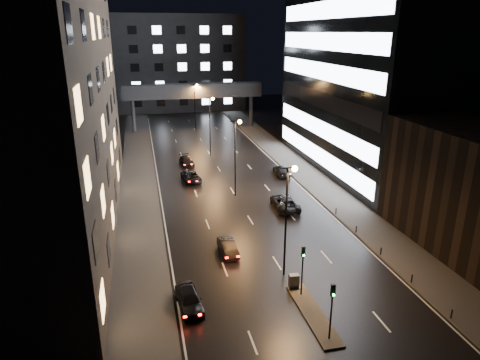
{
  "coord_description": "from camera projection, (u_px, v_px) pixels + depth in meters",
  "views": [
    {
      "loc": [
        -11.45,
        -23.67,
        20.57
      ],
      "look_at": [
        -0.58,
        22.79,
        4.0
      ],
      "focal_mm": 32.0,
      "sensor_mm": 36.0,
      "label": 1
    }
  ],
  "objects": [
    {
      "name": "median_island",
      "position": [
        313.0,
        313.0,
        32.87
      ],
      "size": [
        1.6,
        8.0,
        0.15
      ],
      "primitive_type": "cube",
      "color": "#383533",
      "rests_on": "ground"
    },
    {
      "name": "sidewalk_right",
      "position": [
        305.0,
        172.0,
        65.85
      ],
      "size": [
        5.0,
        110.0,
        0.15
      ],
      "primitive_type": "cube",
      "color": "#383533",
      "rests_on": "ground"
    },
    {
      "name": "streetlight_near",
      "position": [
        288.0,
        207.0,
        36.25
      ],
      "size": [
        1.45,
        0.5,
        10.15
      ],
      "color": "black",
      "rests_on": "ground"
    },
    {
      "name": "skybridge",
      "position": [
        193.0,
        91.0,
        92.64
      ],
      "size": [
        30.0,
        3.0,
        10.0
      ],
      "color": "#333335",
      "rests_on": "ground"
    },
    {
      "name": "building_right_glass",
      "position": [
        390.0,
        18.0,
        62.1
      ],
      "size": [
        20.0,
        36.0,
        45.0
      ],
      "primitive_type": "cube",
      "color": "black",
      "rests_on": "ground"
    },
    {
      "name": "car_toward_a",
      "position": [
        285.0,
        202.0,
        52.36
      ],
      "size": [
        2.87,
        5.87,
        1.61
      ],
      "primitive_type": "imported",
      "rotation": [
        0.0,
        0.0,
        3.11
      ],
      "color": "black",
      "rests_on": "ground"
    },
    {
      "name": "car_toward_b",
      "position": [
        282.0,
        170.0,
        64.73
      ],
      "size": [
        2.51,
        5.1,
        1.43
      ],
      "primitive_type": "imported",
      "rotation": [
        0.0,
        0.0,
        3.03
      ],
      "color": "black",
      "rests_on": "ground"
    },
    {
      "name": "utility_cabinet",
      "position": [
        294.0,
        281.0,
        36.01
      ],
      "size": [
        0.86,
        0.57,
        1.16
      ],
      "primitive_type": "cube",
      "rotation": [
        0.0,
        0.0,
        -0.07
      ],
      "color": "#49494C",
      "rests_on": "median_island"
    },
    {
      "name": "car_away_d",
      "position": [
        187.0,
        161.0,
        69.55
      ],
      "size": [
        2.31,
        4.84,
        1.36
      ],
      "primitive_type": "imported",
      "rotation": [
        0.0,
        0.0,
        0.09
      ],
      "color": "black",
      "rests_on": "ground"
    },
    {
      "name": "building_left",
      "position": [
        19.0,
        38.0,
        41.66
      ],
      "size": [
        15.0,
        48.0,
        40.0
      ],
      "primitive_type": "cube",
      "color": "#2D2319",
      "rests_on": "ground"
    },
    {
      "name": "car_away_c",
      "position": [
        191.0,
        177.0,
        61.87
      ],
      "size": [
        2.86,
        5.16,
        1.37
      ],
      "primitive_type": "imported",
      "rotation": [
        0.0,
        0.0,
        0.12
      ],
      "color": "black",
      "rests_on": "ground"
    },
    {
      "name": "bollard_row",
      "position": [
        395.0,
        265.0,
        39.01
      ],
      "size": [
        0.12,
        25.12,
        0.9
      ],
      "color": "black",
      "rests_on": "ground"
    },
    {
      "name": "building_far",
      "position": [
        180.0,
        63.0,
        117.03
      ],
      "size": [
        34.0,
        14.0,
        25.0
      ],
      "primitive_type": "cube",
      "color": "#333335",
      "rests_on": "ground"
    },
    {
      "name": "building_right_low",
      "position": [
        478.0,
        190.0,
        41.6
      ],
      "size": [
        10.0,
        18.0,
        12.0
      ],
      "primitive_type": "cube",
      "color": "black",
      "rests_on": "ground"
    },
    {
      "name": "sidewalk_left",
      "position": [
        138.0,
        185.0,
        60.47
      ],
      "size": [
        5.0,
        110.0,
        0.15
      ],
      "primitive_type": "cube",
      "color": "#383533",
      "rests_on": "ground"
    },
    {
      "name": "streetlight_mid_b",
      "position": [
        211.0,
        119.0,
        73.04
      ],
      "size": [
        1.45,
        0.5,
        10.15
      ],
      "color": "black",
      "rests_on": "ground"
    },
    {
      "name": "streetlight_far",
      "position": [
        195.0,
        101.0,
        91.44
      ],
      "size": [
        1.45,
        0.5,
        10.15
      ],
      "color": "black",
      "rests_on": "ground"
    },
    {
      "name": "car_away_b",
      "position": [
        228.0,
        247.0,
        41.75
      ],
      "size": [
        1.63,
        3.99,
        1.29
      ],
      "primitive_type": "imported",
      "rotation": [
        0.0,
        0.0,
        0.07
      ],
      "color": "black",
      "rests_on": "ground"
    },
    {
      "name": "ground",
      "position": [
        219.0,
        169.0,
        67.78
      ],
      "size": [
        160.0,
        160.0,
        0.0
      ],
      "primitive_type": "plane",
      "color": "black",
      "rests_on": "ground"
    },
    {
      "name": "car_away_a",
      "position": [
        189.0,
        299.0,
        33.49
      ],
      "size": [
        2.18,
        4.56,
        1.51
      ],
      "primitive_type": "imported",
      "rotation": [
        0.0,
        0.0,
        0.09
      ],
      "color": "black",
      "rests_on": "ground"
    },
    {
      "name": "streetlight_mid_a",
      "position": [
        236.0,
        148.0,
        54.65
      ],
      "size": [
        1.45,
        0.5,
        10.15
      ],
      "color": "black",
      "rests_on": "ground"
    },
    {
      "name": "traffic_signal_near",
      "position": [
        303.0,
        263.0,
        34.17
      ],
      "size": [
        0.28,
        0.34,
        4.4
      ],
      "color": "black",
      "rests_on": "median_island"
    },
    {
      "name": "traffic_signal_far",
      "position": [
        332.0,
        303.0,
        29.11
      ],
      "size": [
        0.28,
        0.34,
        4.4
      ],
      "color": "black",
      "rests_on": "median_island"
    }
  ]
}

